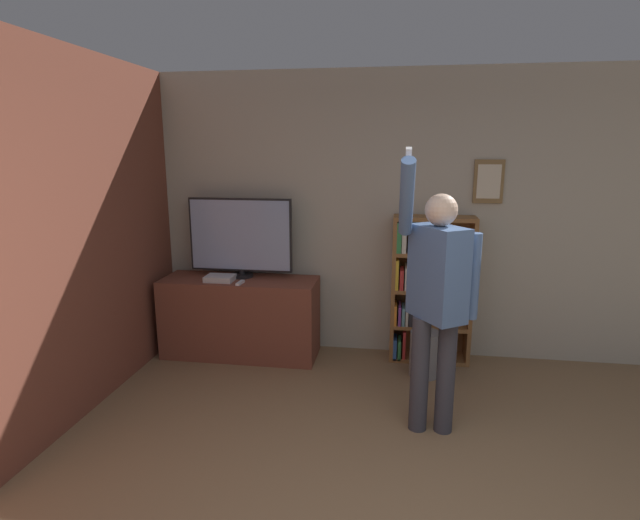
{
  "coord_description": "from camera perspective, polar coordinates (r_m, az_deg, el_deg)",
  "views": [
    {
      "loc": [
        -0.27,
        -1.63,
        1.98
      ],
      "look_at": [
        -0.86,
        2.19,
        1.12
      ],
      "focal_mm": 28.0,
      "sensor_mm": 36.0,
      "label": 1
    }
  ],
  "objects": [
    {
      "name": "wall_back",
      "position": [
        4.83,
        11.94,
        4.83
      ],
      "size": [
        7.12,
        0.09,
        2.7
      ],
      "color": "#B2AD9E",
      "rests_on": "ground_plane"
    },
    {
      "name": "wall_side_brick",
      "position": [
        3.99,
        -26.91,
        2.13
      ],
      "size": [
        0.06,
        4.73,
        2.7
      ],
      "color": "brown",
      "rests_on": "ground_plane"
    },
    {
      "name": "tv_ledge",
      "position": [
        4.94,
        -9.06,
        -6.45
      ],
      "size": [
        1.49,
        0.52,
        0.77
      ],
      "color": "brown",
      "rests_on": "ground_plane"
    },
    {
      "name": "television",
      "position": [
        4.83,
        -9.07,
        2.63
      ],
      "size": [
        1.0,
        0.22,
        0.76
      ],
      "color": "black",
      "rests_on": "tv_ledge"
    },
    {
      "name": "game_console",
      "position": [
        4.79,
        -11.36,
        -2.06
      ],
      "size": [
        0.26,
        0.2,
        0.05
      ],
      "color": "silver",
      "rests_on": "tv_ledge"
    },
    {
      "name": "remote_loose",
      "position": [
        4.65,
        -9.11,
        -2.59
      ],
      "size": [
        0.05,
        0.14,
        0.02
      ],
      "color": "white",
      "rests_on": "tv_ledge"
    },
    {
      "name": "bookshelf",
      "position": [
        4.79,
        11.8,
        -3.15
      ],
      "size": [
        0.74,
        0.28,
        1.38
      ],
      "color": "brown",
      "rests_on": "ground_plane"
    },
    {
      "name": "person",
      "position": [
        3.48,
        13.22,
        -3.71
      ],
      "size": [
        0.55,
        0.55,
        1.99
      ],
      "rotation": [
        0.0,
        0.0,
        -0.97
      ],
      "color": "#383842",
      "rests_on": "ground_plane"
    },
    {
      "name": "waste_bin",
      "position": [
        4.59,
        11.85,
        -10.44
      ],
      "size": [
        0.26,
        0.26,
        0.41
      ],
      "color": "gray",
      "rests_on": "ground_plane"
    }
  ]
}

